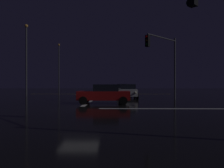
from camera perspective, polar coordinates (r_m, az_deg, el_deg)
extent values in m
cube|color=black|center=(14.39, -8.57, -6.60)|extent=(120.00, 120.00, 0.10)
cube|color=white|center=(22.40, -5.10, -4.06)|extent=(0.35, 13.90, 0.01)
cube|color=yellow|center=(33.94, -3.01, -2.65)|extent=(22.00, 0.15, 0.01)
cube|color=white|center=(15.34, 23.52, -5.99)|extent=(13.90, 0.40, 0.01)
cube|color=silver|center=(23.96, 4.18, -2.20)|extent=(1.80, 4.20, 0.70)
cube|color=black|center=(24.14, 4.15, -0.69)|extent=(1.60, 2.00, 0.55)
cylinder|color=black|center=(22.50, 6.69, -3.24)|extent=(0.22, 0.64, 0.64)
cylinder|color=black|center=(22.40, 2.09, -3.25)|extent=(0.22, 0.64, 0.64)
cylinder|color=black|center=(25.58, 6.00, -2.83)|extent=(0.22, 0.64, 0.64)
cylinder|color=black|center=(25.49, 1.96, -2.84)|extent=(0.22, 0.64, 0.64)
sphere|color=#F9EFC6|center=(21.89, 6.18, -2.28)|extent=(0.22, 0.22, 0.22)
sphere|color=#F9EFC6|center=(21.81, 2.78, -2.29)|extent=(0.22, 0.22, 0.22)
cube|color=slate|center=(30.51, 3.01, -1.70)|extent=(1.80, 4.20, 0.70)
cube|color=black|center=(30.69, 3.00, -0.52)|extent=(1.60, 2.00, 0.55)
cylinder|color=black|center=(29.02, 4.89, -2.49)|extent=(0.22, 0.64, 0.64)
cylinder|color=black|center=(28.95, 1.33, -2.49)|extent=(0.22, 0.64, 0.64)
cylinder|color=black|center=(32.11, 4.52, -2.24)|extent=(0.22, 0.64, 0.64)
cylinder|color=black|center=(32.05, 1.30, -2.24)|extent=(0.22, 0.64, 0.64)
sphere|color=#F9EFC6|center=(28.42, 4.47, -1.73)|extent=(0.22, 0.22, 0.22)
sphere|color=#F9EFC6|center=(28.37, 1.84, -1.74)|extent=(0.22, 0.22, 0.22)
cube|color=#B7B7BC|center=(36.86, 2.61, -1.39)|extent=(1.80, 4.20, 0.70)
cube|color=black|center=(37.05, 2.60, -0.42)|extent=(1.60, 2.00, 0.55)
cylinder|color=black|center=(35.36, 4.13, -2.02)|extent=(0.22, 0.64, 0.64)
cylinder|color=black|center=(35.31, 1.21, -2.03)|extent=(0.22, 0.64, 0.64)
cylinder|color=black|center=(38.45, 3.88, -1.85)|extent=(0.22, 0.64, 0.64)
cylinder|color=black|center=(38.41, 1.20, -1.85)|extent=(0.22, 0.64, 0.64)
sphere|color=#F9EFC6|center=(34.77, 3.77, -1.40)|extent=(0.22, 0.22, 0.22)
sphere|color=#F9EFC6|center=(34.73, 1.63, -1.40)|extent=(0.22, 0.22, 0.22)
cube|color=maroon|center=(17.62, -2.18, -3.02)|extent=(4.20, 1.80, 0.70)
cube|color=black|center=(17.59, -1.53, -0.99)|extent=(2.00, 1.60, 0.55)
cylinder|color=black|center=(16.91, -7.61, -4.34)|extent=(0.64, 0.22, 0.64)
cylinder|color=black|center=(18.69, -6.78, -3.92)|extent=(0.64, 0.22, 0.64)
cylinder|color=black|center=(16.73, 2.98, -4.39)|extent=(0.64, 0.22, 0.64)
cylinder|color=black|center=(18.52, 2.78, -3.95)|extent=(0.64, 0.22, 0.64)
sphere|color=#F9EFC6|center=(17.22, -9.37, -2.93)|extent=(0.22, 0.22, 0.22)
sphere|color=#F9EFC6|center=(18.50, -8.64, -2.72)|extent=(0.22, 0.22, 0.22)
sphere|color=black|center=(9.81, 19.56, 19.51)|extent=(0.22, 0.22, 0.22)
cylinder|color=#4C4C51|center=(23.49, 16.21, 3.88)|extent=(0.18, 0.18, 6.36)
cylinder|color=#4C4C51|center=(21.88, 13.09, 11.78)|extent=(3.40, 3.40, 0.12)
cube|color=black|center=(19.87, 9.34, 11.14)|extent=(0.46, 0.46, 1.05)
sphere|color=red|center=(19.81, 9.06, 12.19)|extent=(0.22, 0.22, 0.22)
sphere|color=black|center=(19.74, 9.06, 11.21)|extent=(0.22, 0.22, 0.22)
sphere|color=black|center=(19.68, 9.06, 10.23)|extent=(0.22, 0.22, 0.22)
cylinder|color=#424247|center=(45.43, -13.81, 3.94)|extent=(0.20, 0.20, 9.35)
sphere|color=#F9AD47|center=(46.01, -13.82, 9.98)|extent=(0.44, 0.44, 0.44)
cylinder|color=#424247|center=(30.27, -21.63, 5.47)|extent=(0.20, 0.20, 8.93)
sphere|color=#F9AD47|center=(31.05, -21.63, 14.03)|extent=(0.44, 0.44, 0.44)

